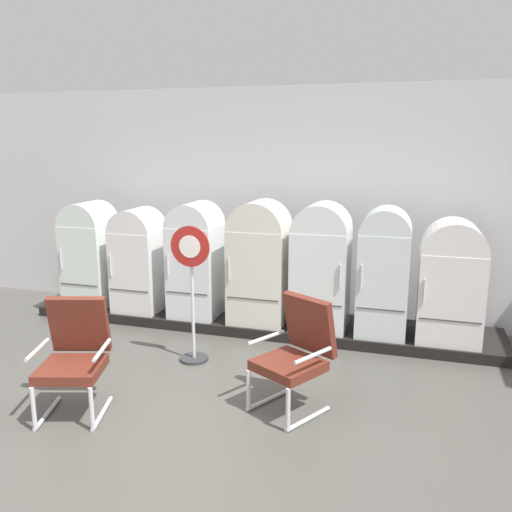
{
  "coord_description": "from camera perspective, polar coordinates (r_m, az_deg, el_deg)",
  "views": [
    {
      "loc": [
        1.87,
        -3.31,
        2.44
      ],
      "look_at": [
        0.06,
        2.75,
        1.02
      ],
      "focal_mm": 36.88,
      "sensor_mm": 36.0,
      "label": 1
    }
  ],
  "objects": [
    {
      "name": "sign_stand",
      "position": [
        5.8,
        -6.96,
        -4.41
      ],
      "size": [
        0.44,
        0.32,
        1.53
      ],
      "color": "#2D2D30",
      "rests_on": "ground"
    },
    {
      "name": "back_wall",
      "position": [
        7.27,
        1.59,
        5.77
      ],
      "size": [
        11.76,
        0.12,
        3.11
      ],
      "color": "silver",
      "rests_on": "ground"
    },
    {
      "name": "display_plinth",
      "position": [
        7.02,
        0.15,
        -7.13
      ],
      "size": [
        6.12,
        0.95,
        0.13
      ],
      "primitive_type": "cube",
      "color": "black",
      "rests_on": "ground"
    },
    {
      "name": "armchair_right",
      "position": [
        4.85,
        4.44,
        -10.13
      ],
      "size": [
        0.79,
        0.83,
        1.04
      ],
      "color": "silver",
      "rests_on": "ground"
    },
    {
      "name": "refrigerator_6",
      "position": [
        6.44,
        20.41,
        -2.28
      ],
      "size": [
        0.71,
        0.7,
        1.41
      ],
      "color": "white",
      "rests_on": "display_plinth"
    },
    {
      "name": "refrigerator_4",
      "position": [
        6.46,
        7.06,
        -0.74
      ],
      "size": [
        0.67,
        0.64,
        1.56
      ],
      "color": "white",
      "rests_on": "display_plinth"
    },
    {
      "name": "refrigerator_2",
      "position": [
        6.93,
        -6.56,
        -0.01
      ],
      "size": [
        0.61,
        0.66,
        1.51
      ],
      "color": "white",
      "rests_on": "display_plinth"
    },
    {
      "name": "refrigerator_0",
      "position": [
        7.69,
        -17.55,
        0.52
      ],
      "size": [
        0.62,
        0.64,
        1.46
      ],
      "color": "silver",
      "rests_on": "display_plinth"
    },
    {
      "name": "ground",
      "position": [
        4.53,
        -11.54,
        -20.59
      ],
      "size": [
        12.0,
        10.0,
        0.05
      ],
      "primitive_type": "cube",
      "color": "#4D4B45"
    },
    {
      "name": "armchair_left",
      "position": [
        5.07,
        -19.09,
        -9.82
      ],
      "size": [
        0.71,
        0.77,
        1.04
      ],
      "color": "silver",
      "rests_on": "ground"
    },
    {
      "name": "refrigerator_1",
      "position": [
        7.29,
        -12.62,
        -0.09
      ],
      "size": [
        0.61,
        0.62,
        1.4
      ],
      "color": "white",
      "rests_on": "display_plinth"
    },
    {
      "name": "refrigerator_5",
      "position": [
        6.38,
        13.71,
        -1.26
      ],
      "size": [
        0.58,
        0.64,
        1.53
      ],
      "color": "silver",
      "rests_on": "display_plinth"
    },
    {
      "name": "refrigerator_3",
      "position": [
        6.63,
        0.37,
        -0.32
      ],
      "size": [
        0.71,
        0.64,
        1.56
      ],
      "color": "silver",
      "rests_on": "display_plinth"
    }
  ]
}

